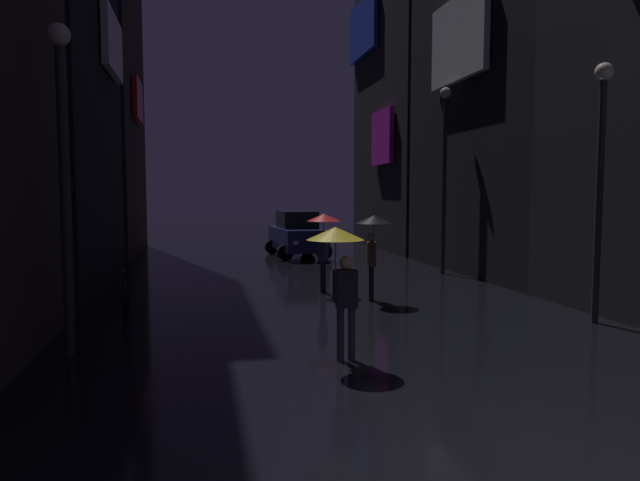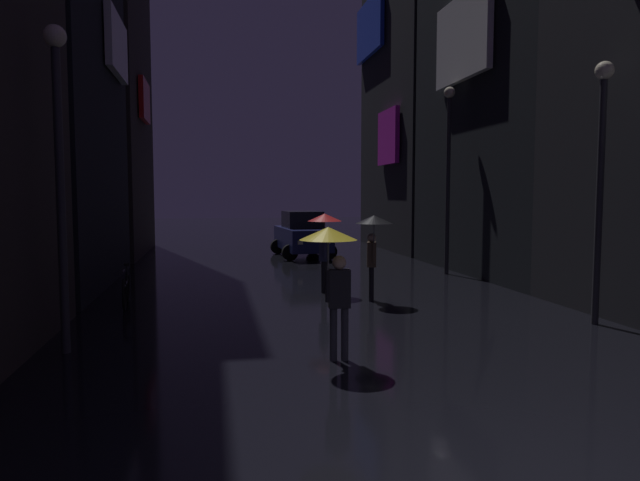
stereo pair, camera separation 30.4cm
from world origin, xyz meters
The scene contains 9 objects.
building_right_far centered at (7.48, 22.09, 7.44)m, with size 4.25×8.24×14.86m.
pedestrian_near_crossing_black centered at (1.25, 8.96, 1.67)m, with size 0.90×0.90×2.12m.
pedestrian_foreground_right_red centered at (0.33, 10.38, 1.67)m, with size 0.90×0.90×2.12m.
pedestrian_midstreet_left_yellow centered at (-0.77, 4.25, 1.67)m, with size 0.90×0.90×2.12m.
bicycle_parked_at_storefront centered at (-4.60, 9.52, 0.39)m, with size 0.20×1.82×0.96m.
car_distant centered at (1.15, 19.36, 0.93)m, with size 2.44×4.24×1.92m.
streetlamp_right_near centered at (5.00, 5.78, 3.29)m, with size 0.36×0.36×5.22m.
streetlamp_left_near centered at (-5.00, 5.55, 3.34)m, with size 0.36×0.36×5.31m.
streetlamp_right_far centered at (5.00, 13.22, 3.75)m, with size 0.36×0.36×6.08m.
Camera 1 is at (-2.89, -4.28, 2.62)m, focal length 32.00 mm.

